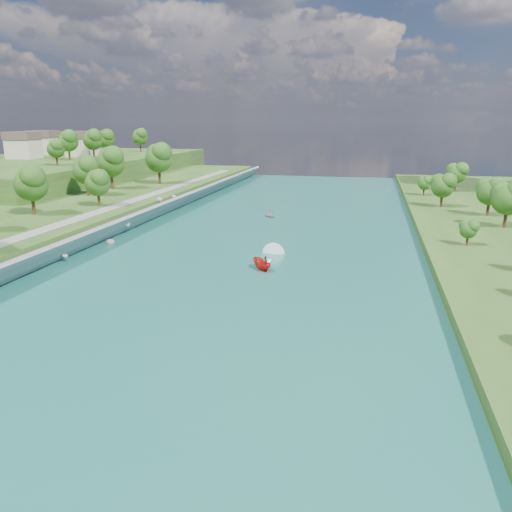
# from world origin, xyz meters

# --- Properties ---
(ground) EXTENTS (260.00, 260.00, 0.00)m
(ground) POSITION_xyz_m (0.00, 0.00, 0.00)
(ground) COLOR #2D5119
(ground) RESTS_ON ground
(river_water) EXTENTS (55.00, 240.00, 0.10)m
(river_water) POSITION_xyz_m (0.00, 20.00, 0.05)
(river_water) COLOR #175A53
(river_water) RESTS_ON ground
(ridge_west) EXTENTS (60.00, 120.00, 9.00)m
(ridge_west) POSITION_xyz_m (-82.50, 95.00, 4.50)
(ridge_west) COLOR #2D5119
(ridge_west) RESTS_ON ground
(riprap_bank) EXTENTS (4.50, 236.00, 4.39)m
(riprap_bank) POSITION_xyz_m (-25.85, 18.82, 1.80)
(riprap_bank) COLOR slate
(riprap_bank) RESTS_ON ground
(riverside_path) EXTENTS (3.00, 200.00, 0.10)m
(riverside_path) POSITION_xyz_m (-32.50, 20.00, 3.55)
(riverside_path) COLOR gray
(riverside_path) RESTS_ON berm_west
(ridge_houses) EXTENTS (29.50, 29.50, 8.40)m
(ridge_houses) POSITION_xyz_m (-88.67, 100.00, 13.31)
(ridge_houses) COLOR beige
(ridge_houses) RESTS_ON ridge_west
(trees_east) EXTENTS (16.49, 138.26, 10.14)m
(trees_east) POSITION_xyz_m (39.72, 47.56, 5.79)
(trees_east) COLOR #1B4512
(trees_east) RESTS_ON berm_east
(trees_ridge) EXTENTS (18.95, 69.23, 10.84)m
(trees_ridge) POSITION_xyz_m (-71.01, 102.40, 14.13)
(trees_ridge) COLOR #1B4512
(trees_ridge) RESTS_ON ridge_west
(motorboat) EXTENTS (3.87, 18.94, 1.97)m
(motorboat) POSITION_xyz_m (4.13, 14.17, 0.79)
(motorboat) COLOR red
(motorboat) RESTS_ON river_water
(raft) EXTENTS (3.40, 3.27, 1.69)m
(raft) POSITION_xyz_m (-2.64, 52.50, 0.48)
(raft) COLOR gray
(raft) RESTS_ON river_water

